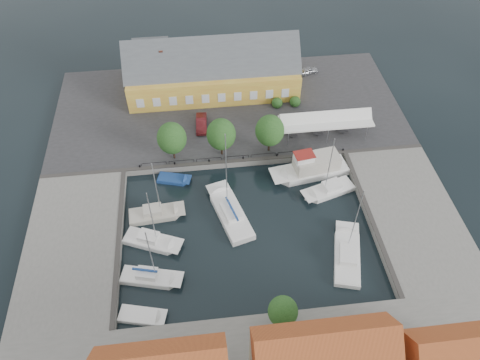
# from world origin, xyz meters

# --- Properties ---
(ground) EXTENTS (140.00, 140.00, 0.00)m
(ground) POSITION_xyz_m (0.00, 0.00, 0.00)
(ground) COLOR black
(ground) RESTS_ON ground
(north_quay) EXTENTS (56.00, 26.00, 1.00)m
(north_quay) POSITION_xyz_m (0.00, 23.00, 0.50)
(north_quay) COLOR #2D2D30
(north_quay) RESTS_ON ground
(west_quay) EXTENTS (12.00, 24.00, 1.00)m
(west_quay) POSITION_xyz_m (-22.00, -2.00, 0.50)
(west_quay) COLOR slate
(west_quay) RESTS_ON ground
(east_quay) EXTENTS (12.00, 24.00, 1.00)m
(east_quay) POSITION_xyz_m (22.00, -2.00, 0.50)
(east_quay) COLOR slate
(east_quay) RESTS_ON ground
(quay_edge_fittings) EXTENTS (56.00, 24.72, 0.40)m
(quay_edge_fittings) POSITION_xyz_m (0.02, 4.75, 1.06)
(quay_edge_fittings) COLOR #383533
(quay_edge_fittings) RESTS_ON north_quay
(warehouse) EXTENTS (28.56, 14.00, 9.55)m
(warehouse) POSITION_xyz_m (-2.60, 28.36, 4.43)
(warehouse) COLOR gold
(warehouse) RESTS_ON north_quay
(tent_canopy) EXTENTS (14.00, 4.00, 2.83)m
(tent_canopy) POSITION_xyz_m (14.00, 14.50, 3.68)
(tent_canopy) COLOR white
(tent_canopy) RESTS_ON north_quay
(quay_trees) EXTENTS (18.20, 4.20, 6.30)m
(quay_trees) POSITION_xyz_m (-2.00, 12.00, 4.88)
(quay_trees) COLOR black
(quay_trees) RESTS_ON north_quay
(car_silver) EXTENTS (3.84, 2.44, 1.22)m
(car_silver) POSITION_xyz_m (15.12, 30.87, 1.61)
(car_silver) COLOR #A0A3A8
(car_silver) RESTS_ON north_quay
(car_red) EXTENTS (1.90, 4.78, 1.55)m
(car_red) POSITION_xyz_m (-4.61, 18.42, 1.77)
(car_red) COLOR #571317
(car_red) RESTS_ON north_quay
(center_sailboat) EXTENTS (5.84, 10.88, 14.26)m
(center_sailboat) POSITION_xyz_m (-1.87, 1.07, 0.36)
(center_sailboat) COLOR white
(center_sailboat) RESTS_ON ground
(trawler) EXTENTS (11.77, 5.03, 5.00)m
(trawler) POSITION_xyz_m (10.64, 7.52, 1.02)
(trawler) COLOR white
(trawler) RESTS_ON ground
(east_boat_a) EXTENTS (7.91, 4.60, 10.87)m
(east_boat_a) POSITION_xyz_m (12.26, 3.70, 0.26)
(east_boat_a) COLOR white
(east_boat_a) RESTS_ON ground
(east_boat_c) EXTENTS (5.37, 9.88, 12.05)m
(east_boat_c) POSITION_xyz_m (11.83, -7.17, 0.26)
(east_boat_c) COLOR white
(east_boat_c) RESTS_ON ground
(west_boat_b) EXTENTS (7.67, 3.12, 10.35)m
(west_boat_b) POSITION_xyz_m (-11.80, 2.21, 0.26)
(west_boat_b) COLOR #BBB6A8
(west_boat_b) RESTS_ON ground
(west_boat_c) EXTENTS (7.92, 5.21, 10.46)m
(west_boat_c) POSITION_xyz_m (-12.25, -2.20, 0.26)
(west_boat_c) COLOR white
(west_boat_c) RESTS_ON ground
(west_boat_d) EXTENTS (7.76, 4.01, 10.20)m
(west_boat_d) POSITION_xyz_m (-12.35, -7.52, 0.27)
(west_boat_d) COLOR white
(west_boat_d) RESTS_ON ground
(launch_sw) EXTENTS (5.70, 3.28, 0.98)m
(launch_sw) POSITION_xyz_m (-13.28, -12.28, 0.09)
(launch_sw) COLOR white
(launch_sw) RESTS_ON ground
(launch_nw) EXTENTS (5.08, 3.12, 0.88)m
(launch_nw) POSITION_xyz_m (-9.28, 8.45, 0.09)
(launch_nw) COLOR navy
(launch_nw) RESTS_ON ground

